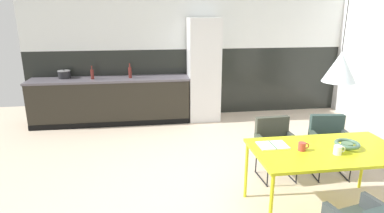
{
  "coord_description": "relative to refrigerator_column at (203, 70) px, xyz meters",
  "views": [
    {
      "loc": [
        -0.98,
        -3.28,
        2.12
      ],
      "look_at": [
        -0.37,
        0.92,
        0.88
      ],
      "focal_mm": 30.07,
      "sensor_mm": 36.0,
      "label": 1
    }
  ],
  "objects": [
    {
      "name": "ground_plane",
      "position": [
        -0.16,
        -3.01,
        -1.01
      ],
      "size": [
        8.92,
        8.92,
        0.0
      ],
      "primitive_type": "plane",
      "color": "beige"
    },
    {
      "name": "dining_table",
      "position": [
        0.72,
        -3.41,
        -0.32
      ],
      "size": [
        1.57,
        0.84,
        0.74
      ],
      "color": "#CACD1B",
      "rests_on": "ground"
    },
    {
      "name": "armchair_by_stool",
      "position": [
        0.51,
        -2.56,
        -0.51
      ],
      "size": [
        0.51,
        0.49,
        0.79
      ],
      "rotation": [
        0.0,
        0.0,
        3.2
      ],
      "color": "#343E38",
      "rests_on": "ground"
    },
    {
      "name": "armchair_far_side",
      "position": [
        1.25,
        -2.59,
        -0.5
      ],
      "size": [
        0.53,
        0.52,
        0.8
      ],
      "rotation": [
        0.0,
        0.0,
        3.02
      ],
      "color": "#343E38",
      "rests_on": "ground"
    },
    {
      "name": "fruit_bowl",
      "position": [
        0.94,
        -3.41,
        -0.23
      ],
      "size": [
        0.26,
        0.26,
        0.07
      ],
      "color": "#4C704C",
      "rests_on": "dining_table"
    },
    {
      "name": "back_wall_splashback_dark",
      "position": [
        -0.16,
        0.36,
        -0.31
      ],
      "size": [
        6.69,
        0.12,
        1.4
      ],
      "primitive_type": "cube",
      "color": "black",
      "rests_on": "ground"
    },
    {
      "name": "kitchen_counter",
      "position": [
        -1.84,
        -0.0,
        -0.57
      ],
      "size": [
        3.06,
        0.63,
        0.9
      ],
      "color": "#2A271F",
      "rests_on": "ground"
    },
    {
      "name": "pendant_lamp_over_table_near",
      "position": [
        0.72,
        -3.44,
        0.6
      ],
      "size": [
        0.32,
        0.32,
        1.28
      ],
      "color": "black"
    },
    {
      "name": "cooking_pot",
      "position": [
        -2.71,
        0.13,
        -0.04
      ],
      "size": [
        0.24,
        0.24,
        0.18
      ],
      "color": "black",
      "rests_on": "kitchen_counter"
    },
    {
      "name": "bottle_spice_small",
      "position": [
        -2.16,
        -0.03,
        -0.02
      ],
      "size": [
        0.06,
        0.06,
        0.26
      ],
      "color": "maroon",
      "rests_on": "kitchen_counter"
    },
    {
      "name": "back_wall_panel_upper",
      "position": [
        -0.16,
        0.36,
        1.08
      ],
      "size": [
        6.69,
        0.12,
        1.4
      ],
      "primitive_type": "cube",
      "color": "white",
      "rests_on": "back_wall_splashback_dark"
    },
    {
      "name": "mug_white_ceramic",
      "position": [
        0.76,
        -3.53,
        -0.23
      ],
      "size": [
        0.13,
        0.08,
        0.09
      ],
      "color": "white",
      "rests_on": "dining_table"
    },
    {
      "name": "bottle_wine_green",
      "position": [
        -1.45,
        -0.02,
        -0.01
      ],
      "size": [
        0.06,
        0.06,
        0.29
      ],
      "color": "maroon",
      "rests_on": "kitchen_counter"
    },
    {
      "name": "mug_tall_blue",
      "position": [
        0.44,
        -3.39,
        -0.23
      ],
      "size": [
        0.12,
        0.08,
        0.09
      ],
      "color": "#B23D33",
      "rests_on": "dining_table"
    },
    {
      "name": "open_book",
      "position": [
        0.19,
        -3.23,
        -0.27
      ],
      "size": [
        0.31,
        0.24,
        0.02
      ],
      "color": "white",
      "rests_on": "dining_table"
    },
    {
      "name": "refrigerator_column",
      "position": [
        0.0,
        0.0,
        0.0
      ],
      "size": [
        0.61,
        0.6,
        2.03
      ],
      "primitive_type": "cube",
      "color": "silver",
      "rests_on": "ground"
    }
  ]
}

